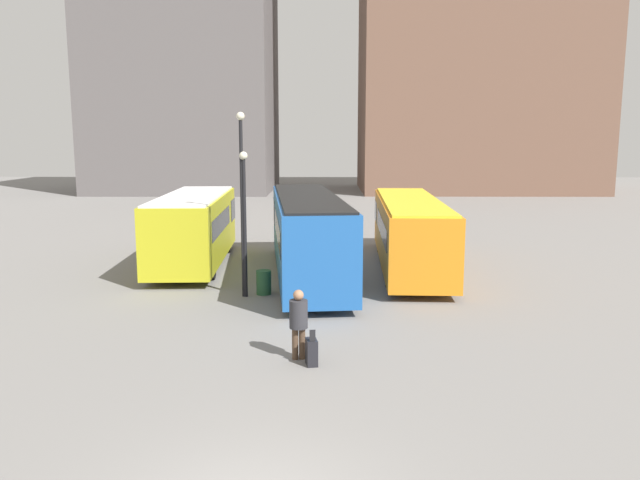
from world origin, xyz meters
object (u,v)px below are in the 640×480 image
at_px(bus_2, 410,230).
at_px(lamp_post_1, 244,211).
at_px(suitcase, 312,352).
at_px(bus_0, 194,227).
at_px(traveler, 299,318).
at_px(bus_1, 308,232).
at_px(lamp_post_0, 242,191).
at_px(trash_bin, 264,282).

xyz_separation_m(bus_2, lamp_post_1, (-6.26, -5.04, 1.38)).
distance_m(suitcase, lamp_post_1, 7.48).
xyz_separation_m(bus_0, suitcase, (5.36, -12.08, -1.33)).
bearing_deg(traveler, suitcase, -151.06).
distance_m(bus_2, lamp_post_1, 8.16).
distance_m(bus_0, bus_1, 5.44).
bearing_deg(traveler, lamp_post_1, 8.34).
distance_m(traveler, suitcase, 0.89).
height_order(bus_2, lamp_post_1, lamp_post_1).
bearing_deg(bus_2, lamp_post_0, 130.41).
relative_size(bus_2, traveler, 6.69).
height_order(traveler, lamp_post_1, lamp_post_1).
bearing_deg(traveler, bus_0, 12.74).
bearing_deg(suitcase, lamp_post_1, 9.83).
bearing_deg(bus_1, traveler, 174.42).
bearing_deg(bus_0, traveler, -159.51).
height_order(traveler, suitcase, traveler).
bearing_deg(lamp_post_1, trash_bin, 28.50).
bearing_deg(lamp_post_0, trash_bin, 23.41).
bearing_deg(bus_0, trash_bin, -148.85).
height_order(lamp_post_0, trash_bin, lamp_post_0).
height_order(bus_0, traveler, bus_0).
distance_m(bus_2, trash_bin, 7.48).
xyz_separation_m(bus_2, trash_bin, (-5.68, -4.73, -1.17)).
distance_m(bus_0, traveler, 12.74).
height_order(bus_1, bus_2, bus_1).
height_order(bus_1, lamp_post_1, lamp_post_1).
bearing_deg(suitcase, trash_bin, 4.53).
height_order(bus_1, trash_bin, bus_1).
xyz_separation_m(bus_0, trash_bin, (3.51, -5.21, -1.22)).
bearing_deg(lamp_post_0, bus_0, 117.38).
height_order(lamp_post_1, trash_bin, lamp_post_1).
relative_size(bus_2, trash_bin, 13.84).
xyz_separation_m(bus_2, suitcase, (-3.83, -11.60, -1.27)).
xyz_separation_m(lamp_post_0, trash_bin, (0.66, 0.29, -3.22)).
height_order(lamp_post_0, lamp_post_1, lamp_post_0).
xyz_separation_m(lamp_post_1, trash_bin, (0.58, 0.32, -2.54)).
relative_size(suitcase, lamp_post_1, 0.19).
distance_m(bus_0, bus_2, 9.20).
distance_m(bus_0, suitcase, 13.28).
xyz_separation_m(suitcase, lamp_post_0, (-2.51, 6.59, 3.32)).
height_order(bus_2, lamp_post_0, lamp_post_0).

